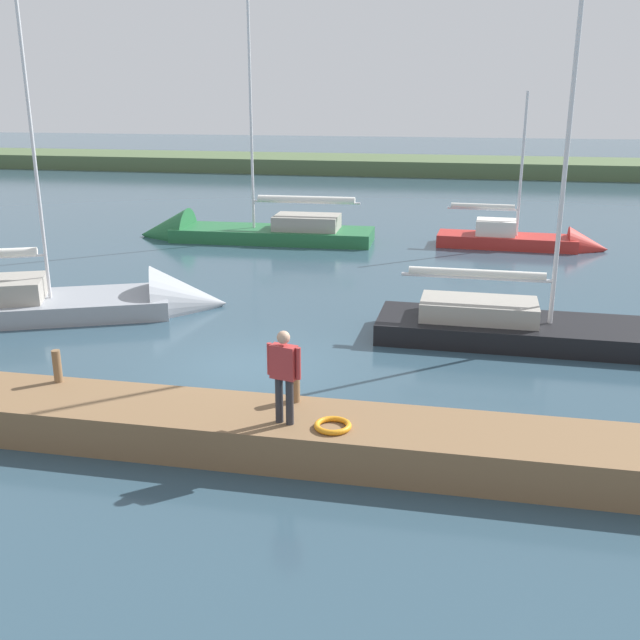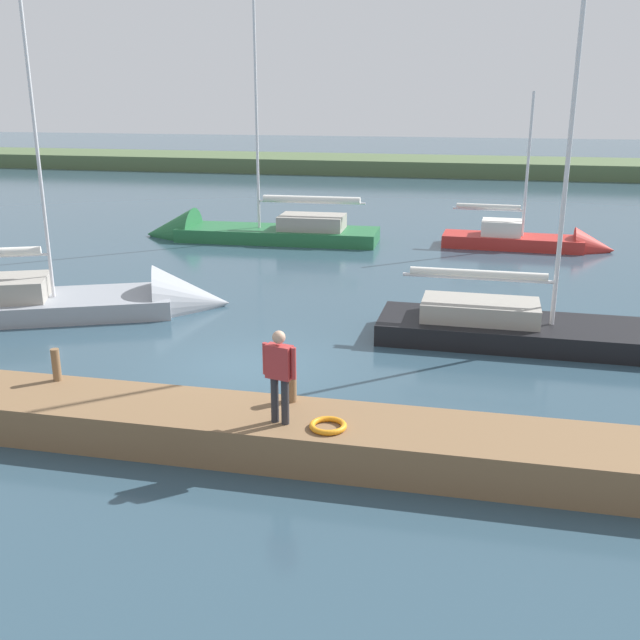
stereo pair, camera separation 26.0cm
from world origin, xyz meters
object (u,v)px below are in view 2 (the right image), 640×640
object	(u,v)px
mooring_post_far	(291,387)
sailboat_outer_mooring	(598,340)
sailboat_mid_channel	(82,307)
person_on_dock	(279,370)
sailboat_near_dock	(241,235)
sailboat_far_left	(537,244)
mooring_post_near	(56,365)
life_ring_buoy	(328,426)

from	to	relation	value
mooring_post_far	sailboat_outer_mooring	world-z (taller)	sailboat_outer_mooring
sailboat_mid_channel	sailboat_outer_mooring	world-z (taller)	sailboat_outer_mooring
mooring_post_far	person_on_dock	bearing A→B (deg)	92.95
sailboat_near_dock	person_on_dock	bearing A→B (deg)	108.53
sailboat_outer_mooring	sailboat_near_dock	bearing A→B (deg)	139.49
sailboat_near_dock	sailboat_far_left	bearing A→B (deg)	-178.64
mooring_post_near	sailboat_far_left	world-z (taller)	sailboat_far_left
person_on_dock	sailboat_outer_mooring	bearing A→B (deg)	-26.60
mooring_post_far	sailboat_mid_channel	bearing A→B (deg)	-39.05
mooring_post_far	person_on_dock	distance (m)	1.19
sailboat_mid_channel	sailboat_outer_mooring	bearing A→B (deg)	-22.85
mooring_post_near	sailboat_mid_channel	xyz separation A→B (m)	(3.33, -6.69, -0.90)
mooring_post_near	life_ring_buoy	distance (m)	5.94
mooring_post_far	sailboat_far_left	distance (m)	20.39
mooring_post_far	sailboat_near_dock	xyz separation A→B (m)	(7.24, -18.83, -0.86)
sailboat_near_dock	person_on_dock	distance (m)	21.15
mooring_post_near	person_on_dock	xyz separation A→B (m)	(-4.97, 0.96, 0.66)
mooring_post_near	person_on_dock	world-z (taller)	person_on_dock
sailboat_far_left	sailboat_outer_mooring	xyz separation A→B (m)	(-0.71, 12.82, 0.02)
sailboat_far_left	sailboat_outer_mooring	bearing A→B (deg)	-84.17
mooring_post_far	life_ring_buoy	xyz separation A→B (m)	(-0.93, 1.01, -0.24)
mooring_post_near	sailboat_far_left	xyz separation A→B (m)	(-10.72, -19.52, -0.90)
mooring_post_near	sailboat_outer_mooring	bearing A→B (deg)	-149.60
sailboat_mid_channel	life_ring_buoy	bearing A→B (deg)	-62.92
life_ring_buoy	sailboat_far_left	world-z (taller)	sailboat_far_left
mooring_post_near	life_ring_buoy	bearing A→B (deg)	170.23
sailboat_mid_channel	sailboat_far_left	distance (m)	19.03
sailboat_mid_channel	sailboat_far_left	size ratio (longest dim) A/B	1.69
person_on_dock	sailboat_near_dock	bearing A→B (deg)	33.77
life_ring_buoy	person_on_dock	distance (m)	1.29
mooring_post_far	sailboat_outer_mooring	xyz separation A→B (m)	(-6.52, -6.71, -0.84)
mooring_post_near	sailboat_mid_channel	world-z (taller)	sailboat_mid_channel
mooring_post_near	mooring_post_far	world-z (taller)	mooring_post_near
sailboat_outer_mooring	person_on_dock	size ratio (longest dim) A/B	7.22
mooring_post_near	sailboat_mid_channel	size ratio (longest dim) A/B	0.05
mooring_post_far	sailboat_far_left	xyz separation A→B (m)	(-5.81, -19.52, -0.86)
life_ring_buoy	sailboat_far_left	distance (m)	21.11
life_ring_buoy	sailboat_near_dock	distance (m)	21.46
sailboat_near_dock	life_ring_buoy	bearing A→B (deg)	110.68
sailboat_mid_channel	person_on_dock	size ratio (longest dim) A/B	7.17
sailboat_mid_channel	sailboat_near_dock	bearing A→B (deg)	62.34
mooring_post_far	sailboat_mid_channel	distance (m)	10.65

